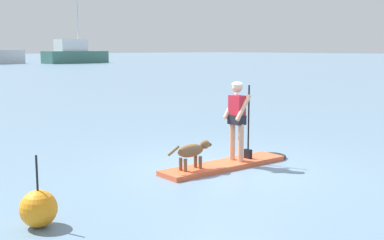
{
  "coord_description": "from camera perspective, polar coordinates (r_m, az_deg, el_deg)",
  "views": [
    {
      "loc": [
        -7.29,
        -6.97,
        2.48
      ],
      "look_at": [
        0.0,
        1.0,
        0.9
      ],
      "focal_mm": 46.12,
      "sensor_mm": 36.0,
      "label": 1
    }
  ],
  "objects": [
    {
      "name": "person_paddler",
      "position": [
        10.43,
        5.27,
        0.52
      ],
      "size": [
        0.62,
        0.5,
        1.68
      ],
      "color": "tan",
      "rests_on": "paddleboard"
    },
    {
      "name": "dog",
      "position": [
        9.74,
        0.06,
        -3.6
      ],
      "size": [
        1.09,
        0.26,
        0.55
      ],
      "color": "brown",
      "rests_on": "paddleboard"
    },
    {
      "name": "marker_buoy",
      "position": [
        7.3,
        -17.33,
        -9.75
      ],
      "size": [
        0.53,
        0.53,
        1.03
      ],
      "color": "orange",
      "rests_on": "ground_plane"
    },
    {
      "name": "moored_boat_far_port",
      "position": [
        83.61,
        -13.42,
        7.43
      ],
      "size": [
        11.01,
        4.31,
        11.96
      ],
      "color": "#3F7266",
      "rests_on": "ground_plane"
    },
    {
      "name": "ground_plane",
      "position": [
        10.39,
        3.74,
        -5.51
      ],
      "size": [
        400.0,
        400.0,
        0.0
      ],
      "primitive_type": "plane",
      "color": "slate"
    },
    {
      "name": "paddleboard",
      "position": [
        10.52,
        4.66,
        -5.06
      ],
      "size": [
        3.31,
        0.88,
        0.1
      ],
      "color": "#E55933",
      "rests_on": "ground_plane"
    }
  ]
}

